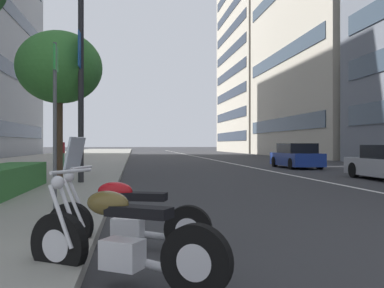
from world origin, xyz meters
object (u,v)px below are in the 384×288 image
at_px(street_tree_near_plaza_corner, 60,68).
at_px(pedestrian_on_plaza, 61,153).
at_px(street_lamp_with_banners, 90,41).
at_px(motorcycle_by_sign_pole, 121,242).
at_px(motorcycle_under_tarp, 124,217).
at_px(parking_sign_by_curb, 55,114).
at_px(car_lead_in_lane, 296,156).

height_order(street_tree_near_plaza_corner, pedestrian_on_plaza, street_tree_near_plaza_corner).
height_order(street_lamp_with_banners, pedestrian_on_plaza, street_lamp_with_banners).
relative_size(motorcycle_by_sign_pole, motorcycle_under_tarp, 0.92).
xyz_separation_m(parking_sign_by_curb, street_lamp_with_banners, (6.89, 0.14, 2.83)).
xyz_separation_m(motorcycle_by_sign_pole, street_lamp_with_banners, (9.82, 1.26, 4.25)).
bearing_deg(motorcycle_by_sign_pole, parking_sign_by_curb, -37.28).
xyz_separation_m(car_lead_in_lane, street_tree_near_plaza_corner, (-8.32, 11.74, 3.31)).
height_order(car_lead_in_lane, street_lamp_with_banners, street_lamp_with_banners).
bearing_deg(parking_sign_by_curb, motorcycle_by_sign_pole, -158.99).
relative_size(motorcycle_under_tarp, car_lead_in_lane, 0.50).
bearing_deg(motorcycle_by_sign_pole, street_tree_near_plaza_corner, -45.96).
distance_m(parking_sign_by_curb, street_lamp_with_banners, 7.45).
relative_size(motorcycle_under_tarp, street_tree_near_plaza_corner, 0.42).
xyz_separation_m(street_lamp_with_banners, pedestrian_on_plaza, (7.95, 2.20, -3.77)).
distance_m(motorcycle_by_sign_pole, car_lead_in_lane, 21.40).
height_order(motorcycle_under_tarp, street_tree_near_plaza_corner, street_tree_near_plaza_corner).
height_order(car_lead_in_lane, street_tree_near_plaza_corner, street_tree_near_plaza_corner).
bearing_deg(motorcycle_by_sign_pole, car_lead_in_lane, -84.21).
height_order(motorcycle_by_sign_pole, pedestrian_on_plaza, pedestrian_on_plaza).
xyz_separation_m(motorcycle_under_tarp, parking_sign_by_curb, (1.55, 1.13, 1.41)).
xyz_separation_m(motorcycle_under_tarp, pedestrian_on_plaza, (16.39, 3.47, 0.48)).
height_order(parking_sign_by_curb, pedestrian_on_plaza, parking_sign_by_curb).
bearing_deg(pedestrian_on_plaza, parking_sign_by_curb, 70.12).
bearing_deg(street_lamp_with_banners, car_lead_in_lane, -48.40).
relative_size(car_lead_in_lane, street_lamp_with_banners, 0.55).
height_order(motorcycle_under_tarp, street_lamp_with_banners, street_lamp_with_banners).
distance_m(car_lead_in_lane, street_lamp_with_banners, 14.75).
bearing_deg(pedestrian_on_plaza, street_lamp_with_banners, 76.63).
bearing_deg(street_tree_near_plaza_corner, car_lead_in_lane, -54.68).
bearing_deg(street_tree_near_plaza_corner, street_lamp_with_banners, -134.47).
bearing_deg(street_tree_near_plaza_corner, pedestrian_on_plaza, 8.91).
relative_size(motorcycle_under_tarp, parking_sign_by_curb, 0.74).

